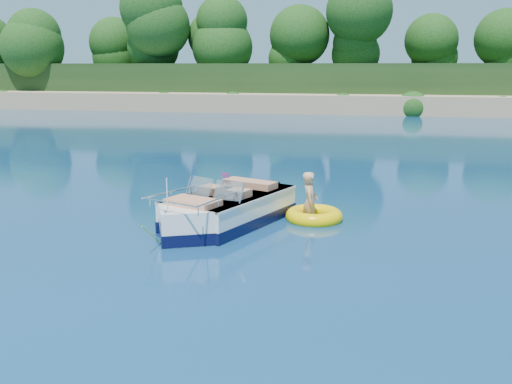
# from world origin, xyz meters

# --- Properties ---
(ground) EXTENTS (160.00, 160.00, 0.00)m
(ground) POSITION_xyz_m (0.00, 0.00, 0.00)
(ground) COLOR #0B284D
(ground) RESTS_ON ground
(shoreline) EXTENTS (170.00, 59.00, 6.00)m
(shoreline) POSITION_xyz_m (0.00, 63.77, 0.98)
(shoreline) COLOR tan
(shoreline) RESTS_ON ground
(treeline) EXTENTS (150.00, 7.12, 8.19)m
(treeline) POSITION_xyz_m (0.04, 41.01, 5.55)
(treeline) COLOR #321D10
(treeline) RESTS_ON ground
(motorboat) EXTENTS (2.93, 4.87, 1.70)m
(motorboat) POSITION_xyz_m (1.01, 1.51, 0.33)
(motorboat) COLOR white
(motorboat) RESTS_ON ground
(tow_tube) EXTENTS (1.64, 1.64, 0.38)m
(tow_tube) POSITION_xyz_m (3.13, 2.51, 0.10)
(tow_tube) COLOR #FFCE02
(tow_tube) RESTS_ON ground
(boy) EXTENTS (0.47, 0.90, 1.70)m
(boy) POSITION_xyz_m (3.02, 2.53, 0.00)
(boy) COLOR tan
(boy) RESTS_ON ground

